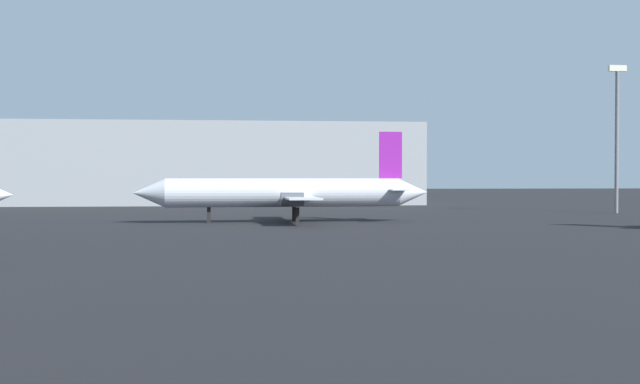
# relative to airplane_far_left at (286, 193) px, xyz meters

# --- Properties ---
(airplane_far_left) EXTENTS (31.67, 18.14, 9.75)m
(airplane_far_left) POSITION_rel_airplane_far_left_xyz_m (0.00, 0.00, 0.00)
(airplane_far_left) COLOR silver
(airplane_far_left) RESTS_ON ground_plane
(light_mast_right) EXTENTS (2.40, 0.50, 19.74)m
(light_mast_right) POSITION_rel_airplane_far_left_xyz_m (45.18, 16.12, 7.97)
(light_mast_right) COLOR slate
(light_mast_right) RESTS_ON ground_plane
(terminal_building) EXTENTS (76.06, 24.25, 14.26)m
(terminal_building) POSITION_rel_airplane_far_left_xyz_m (-11.30, 58.43, 3.96)
(terminal_building) COLOR #999EA3
(terminal_building) RESTS_ON ground_plane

